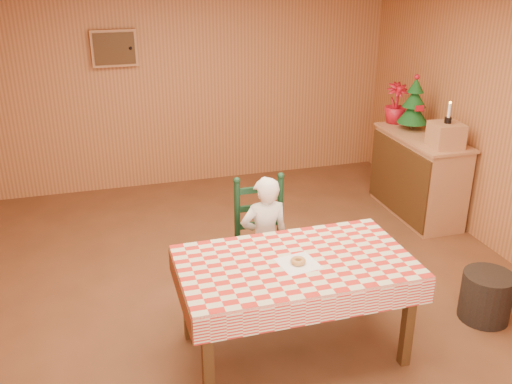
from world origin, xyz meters
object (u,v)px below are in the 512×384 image
at_px(ladder_chair, 263,243).
at_px(christmas_tree, 414,105).
at_px(dining_table, 295,270).
at_px(storage_bin, 486,296).
at_px(seated_child, 265,240).
at_px(crate, 446,135).
at_px(shelf_unit, 418,176).

relative_size(ladder_chair, christmas_tree, 1.74).
relative_size(dining_table, storage_bin, 4.10).
height_order(dining_table, ladder_chair, ladder_chair).
bearing_deg(christmas_tree, ladder_chair, -147.66).
bearing_deg(seated_child, storage_bin, 154.51).
height_order(christmas_tree, storage_bin, christmas_tree).
distance_m(crate, storage_bin, 1.85).
bearing_deg(seated_child, ladder_chair, -90.00).
bearing_deg(storage_bin, christmas_tree, 76.50).
xyz_separation_m(ladder_chair, crate, (2.16, 0.72, 0.55)).
xyz_separation_m(seated_child, christmas_tree, (2.16, 1.43, 0.65)).
bearing_deg(christmas_tree, dining_table, -135.09).
bearing_deg(shelf_unit, crate, -88.77).
relative_size(ladder_chair, shelf_unit, 0.87).
bearing_deg(ladder_chair, crate, 18.40).
bearing_deg(crate, ladder_chair, -161.60).
height_order(ladder_chair, shelf_unit, ladder_chair).
distance_m(shelf_unit, crate, 0.71).
distance_m(ladder_chair, shelf_unit, 2.43).
bearing_deg(storage_bin, crate, 71.20).
distance_m(dining_table, seated_child, 0.74).
distance_m(ladder_chair, crate, 2.34).
relative_size(crate, christmas_tree, 0.48).
distance_m(dining_table, christmas_tree, 3.10).
bearing_deg(storage_bin, seated_child, 154.51).
bearing_deg(seated_child, crate, -160.25).
xyz_separation_m(shelf_unit, christmas_tree, (0.01, 0.25, 0.74)).
height_order(crate, christmas_tree, christmas_tree).
bearing_deg(crate, storage_bin, -108.80).
distance_m(dining_table, shelf_unit, 2.88).
xyz_separation_m(dining_table, christmas_tree, (2.16, 2.16, 0.52)).
distance_m(christmas_tree, storage_bin, 2.48).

